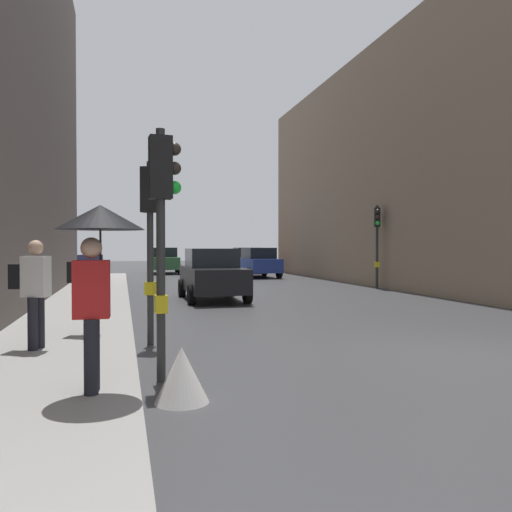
{
  "coord_description": "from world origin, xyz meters",
  "views": [
    {
      "loc": [
        -5.59,
        -7.41,
        1.82
      ],
      "look_at": [
        -0.91,
        10.71,
        1.49
      ],
      "focal_mm": 36.34,
      "sensor_mm": 36.0,
      "label": 1
    }
  ],
  "objects_px": {
    "traffic_light_near_left": "(162,208)",
    "car_dark_suv": "(212,274)",
    "car_green_estate": "(165,261)",
    "car_blue_van": "(258,263)",
    "car_red_sedan": "(246,260)",
    "pedestrian_with_black_backpack": "(33,287)",
    "pedestrian_with_grey_backpack": "(88,281)",
    "warning_sign_triangle": "(182,375)",
    "traffic_light_mid_street": "(377,231)",
    "pedestrian_with_umbrella": "(98,245)",
    "traffic_light_near_right": "(151,219)"
  },
  "relations": [
    {
      "from": "car_blue_van",
      "to": "car_dark_suv",
      "type": "bearing_deg",
      "value": -111.41
    },
    {
      "from": "warning_sign_triangle",
      "to": "pedestrian_with_black_backpack",
      "type": "bearing_deg",
      "value": 124.78
    },
    {
      "from": "car_dark_suv",
      "to": "pedestrian_with_black_backpack",
      "type": "bearing_deg",
      "value": -117.26
    },
    {
      "from": "traffic_light_near_left",
      "to": "car_blue_van",
      "type": "distance_m",
      "value": 23.96
    },
    {
      "from": "car_blue_van",
      "to": "pedestrian_with_umbrella",
      "type": "bearing_deg",
      "value": -108.85
    },
    {
      "from": "traffic_light_mid_street",
      "to": "car_green_estate",
      "type": "xyz_separation_m",
      "value": [
        -7.89,
        15.33,
        -1.62
      ]
    },
    {
      "from": "pedestrian_with_black_backpack",
      "to": "traffic_light_mid_street",
      "type": "bearing_deg",
      "value": 43.18
    },
    {
      "from": "car_blue_van",
      "to": "pedestrian_with_grey_backpack",
      "type": "relative_size",
      "value": 2.43
    },
    {
      "from": "car_red_sedan",
      "to": "pedestrian_with_umbrella",
      "type": "bearing_deg",
      "value": -106.65
    },
    {
      "from": "traffic_light_mid_street",
      "to": "pedestrian_with_grey_backpack",
      "type": "relative_size",
      "value": 2.04
    },
    {
      "from": "pedestrian_with_black_backpack",
      "to": "car_blue_van",
      "type": "bearing_deg",
      "value": 66.13
    },
    {
      "from": "car_blue_van",
      "to": "pedestrian_with_black_backpack",
      "type": "xyz_separation_m",
      "value": [
        -9.21,
        -20.82,
        0.29
      ]
    },
    {
      "from": "traffic_light_mid_street",
      "to": "warning_sign_triangle",
      "type": "xyz_separation_m",
      "value": [
        -10.01,
        -14.31,
        -2.17
      ]
    },
    {
      "from": "car_green_estate",
      "to": "car_dark_suv",
      "type": "height_order",
      "value": "same"
    },
    {
      "from": "car_red_sedan",
      "to": "car_dark_suv",
      "type": "relative_size",
      "value": 1.0
    },
    {
      "from": "car_green_estate",
      "to": "pedestrian_with_umbrella",
      "type": "relative_size",
      "value": 1.99
    },
    {
      "from": "car_green_estate",
      "to": "pedestrian_with_umbrella",
      "type": "distance_m",
      "value": 29.7
    },
    {
      "from": "pedestrian_with_grey_backpack",
      "to": "car_dark_suv",
      "type": "bearing_deg",
      "value": 63.4
    },
    {
      "from": "pedestrian_with_umbrella",
      "to": "pedestrian_with_black_backpack",
      "type": "bearing_deg",
      "value": 111.56
    },
    {
      "from": "car_red_sedan",
      "to": "car_blue_van",
      "type": "relative_size",
      "value": 0.98
    },
    {
      "from": "traffic_light_near_left",
      "to": "car_blue_van",
      "type": "bearing_deg",
      "value": 72.27
    },
    {
      "from": "traffic_light_mid_street",
      "to": "car_blue_van",
      "type": "distance_m",
      "value": 10.04
    },
    {
      "from": "traffic_light_mid_street",
      "to": "car_green_estate",
      "type": "relative_size",
      "value": 0.85
    },
    {
      "from": "traffic_light_near_left",
      "to": "pedestrian_with_grey_backpack",
      "type": "height_order",
      "value": "traffic_light_near_left"
    },
    {
      "from": "traffic_light_near_right",
      "to": "warning_sign_triangle",
      "type": "relative_size",
      "value": 5.23
    },
    {
      "from": "car_green_estate",
      "to": "warning_sign_triangle",
      "type": "relative_size",
      "value": 6.55
    },
    {
      "from": "pedestrian_with_grey_backpack",
      "to": "warning_sign_triangle",
      "type": "relative_size",
      "value": 2.72
    },
    {
      "from": "car_green_estate",
      "to": "pedestrian_with_black_backpack",
      "type": "height_order",
      "value": "pedestrian_with_black_backpack"
    },
    {
      "from": "traffic_light_near_left",
      "to": "car_blue_van",
      "type": "xyz_separation_m",
      "value": [
        7.28,
        22.77,
        -1.47
      ]
    },
    {
      "from": "car_red_sedan",
      "to": "pedestrian_with_black_backpack",
      "type": "xyz_separation_m",
      "value": [
        -9.81,
        -26.17,
        0.29
      ]
    },
    {
      "from": "traffic_light_mid_street",
      "to": "pedestrian_with_black_backpack",
      "type": "bearing_deg",
      "value": -136.82
    },
    {
      "from": "pedestrian_with_umbrella",
      "to": "pedestrian_with_grey_backpack",
      "type": "distance_m",
      "value": 4.21
    },
    {
      "from": "car_dark_suv",
      "to": "pedestrian_with_black_backpack",
      "type": "xyz_separation_m",
      "value": [
        -4.39,
        -8.52,
        0.29
      ]
    },
    {
      "from": "traffic_light_near_right",
      "to": "car_blue_van",
      "type": "distance_m",
      "value": 21.4
    },
    {
      "from": "traffic_light_near_right",
      "to": "car_blue_van",
      "type": "xyz_separation_m",
      "value": [
        7.29,
        20.07,
        -1.47
      ]
    },
    {
      "from": "traffic_light_mid_street",
      "to": "car_green_estate",
      "type": "distance_m",
      "value": 17.31
    },
    {
      "from": "traffic_light_near_left",
      "to": "warning_sign_triangle",
      "type": "relative_size",
      "value": 5.24
    },
    {
      "from": "car_dark_suv",
      "to": "car_blue_van",
      "type": "height_order",
      "value": "same"
    },
    {
      "from": "pedestrian_with_grey_backpack",
      "to": "car_red_sedan",
      "type": "bearing_deg",
      "value": 70.03
    },
    {
      "from": "car_dark_suv",
      "to": "pedestrian_with_umbrella",
      "type": "bearing_deg",
      "value": -105.99
    },
    {
      "from": "car_red_sedan",
      "to": "pedestrian_with_umbrella",
      "type": "height_order",
      "value": "pedestrian_with_umbrella"
    },
    {
      "from": "traffic_light_mid_street",
      "to": "car_dark_suv",
      "type": "xyz_separation_m",
      "value": [
        -7.69,
        -2.82,
        -1.62
      ]
    },
    {
      "from": "pedestrian_with_grey_backpack",
      "to": "traffic_light_near_left",
      "type": "bearing_deg",
      "value": -70.27
    },
    {
      "from": "pedestrian_with_grey_backpack",
      "to": "warning_sign_triangle",
      "type": "distance_m",
      "value": 4.53
    },
    {
      "from": "car_green_estate",
      "to": "traffic_light_near_left",
      "type": "bearing_deg",
      "value": -94.53
    },
    {
      "from": "car_dark_suv",
      "to": "car_blue_van",
      "type": "xyz_separation_m",
      "value": [
        4.82,
        12.3,
        0.0
      ]
    },
    {
      "from": "car_red_sedan",
      "to": "pedestrian_with_black_backpack",
      "type": "distance_m",
      "value": 27.96
    },
    {
      "from": "traffic_light_mid_street",
      "to": "pedestrian_with_black_backpack",
      "type": "xyz_separation_m",
      "value": [
        -12.08,
        -11.34,
        -1.33
      ]
    },
    {
      "from": "traffic_light_near_left",
      "to": "car_dark_suv",
      "type": "height_order",
      "value": "traffic_light_near_left"
    },
    {
      "from": "traffic_light_mid_street",
      "to": "traffic_light_near_left",
      "type": "bearing_deg",
      "value": -127.37
    }
  ]
}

